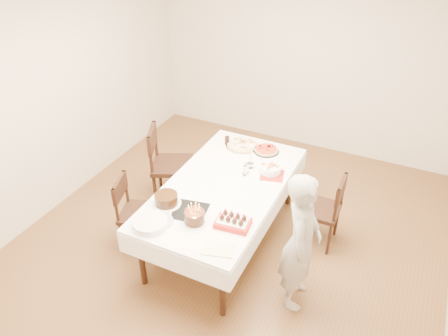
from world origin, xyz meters
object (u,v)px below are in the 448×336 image
at_px(dining_table, 224,213).
at_px(pizza_white, 242,145).
at_px(cola_glass, 227,140).
at_px(strawberry_box, 233,222).
at_px(chair_left_dessert, 140,213).
at_px(person, 301,242).
at_px(taper_candle, 251,156).
at_px(chair_right_savory, 320,209).
at_px(birthday_cake, 194,214).
at_px(pizza_pepperoni, 266,150).
at_px(pasta_bowl, 270,169).
at_px(layer_cake, 166,199).
at_px(chair_left_savory, 172,165).

relative_size(dining_table, pizza_white, 5.41).
distance_m(cola_glass, strawberry_box, 1.49).
height_order(chair_left_dessert, pizza_white, chair_left_dessert).
height_order(person, taper_candle, person).
bearing_deg(strawberry_box, person, 8.26).
height_order(chair_right_savory, chair_left_dessert, chair_right_savory).
bearing_deg(taper_candle, chair_left_dessert, -135.23).
height_order(cola_glass, birthday_cake, birthday_cake).
distance_m(pizza_white, cola_glass, 0.19).
xyz_separation_m(pizza_pepperoni, strawberry_box, (0.20, -1.37, 0.02)).
xyz_separation_m(dining_table, birthday_cake, (0.01, -0.65, 0.47)).
distance_m(taper_candle, cola_glass, 0.58).
distance_m(pizza_pepperoni, strawberry_box, 1.38).
bearing_deg(person, dining_table, 55.81).
bearing_deg(pasta_bowl, taper_candle, -179.11).
bearing_deg(pizza_white, chair_right_savory, -18.60).
bearing_deg(pizza_pepperoni, strawberry_box, -81.77).
relative_size(pasta_bowl, layer_cake, 0.80).
bearing_deg(strawberry_box, layer_cake, 179.54).
distance_m(chair_left_dessert, birthday_cake, 0.91).
relative_size(chair_left_dessert, person, 0.60).
height_order(dining_table, pizza_white, pizza_white).
xyz_separation_m(person, layer_cake, (-1.35, -0.09, 0.09)).
bearing_deg(layer_cake, taper_candle, 63.17).
xyz_separation_m(pizza_pepperoni, pasta_bowl, (0.20, -0.39, 0.02)).
bearing_deg(taper_candle, layer_cake, -116.83).
bearing_deg(dining_table, pasta_bowl, 50.91).
bearing_deg(taper_candle, dining_table, -105.50).
xyz_separation_m(cola_glass, layer_cake, (-0.03, -1.31, 0.01)).
xyz_separation_m(pizza_pepperoni, layer_cake, (-0.52, -1.36, 0.04)).
xyz_separation_m(pizza_white, pizza_pepperoni, (0.30, 0.02, 0.00)).
xyz_separation_m(chair_right_savory, pasta_bowl, (-0.59, -0.01, 0.36)).
xyz_separation_m(taper_candle, birthday_cake, (-0.11, -1.08, -0.06)).
relative_size(chair_left_dessert, pizza_pepperoni, 2.89).
bearing_deg(birthday_cake, chair_left_savory, 130.63).
distance_m(dining_table, chair_left_dessert, 0.91).
xyz_separation_m(chair_right_savory, pizza_pepperoni, (-0.79, 0.38, 0.34)).
bearing_deg(layer_cake, chair_left_savory, 119.32).
distance_m(chair_right_savory, pasta_bowl, 0.69).
relative_size(chair_right_savory, cola_glass, 8.35).
height_order(person, pizza_white, person).
distance_m(dining_table, pizza_white, 0.91).
relative_size(pizza_pepperoni, birthday_cake, 1.56).
bearing_deg(taper_candle, pizza_white, 124.99).
xyz_separation_m(pizza_white, birthday_cake, (0.15, -1.46, 0.08)).
xyz_separation_m(chair_left_dessert, taper_candle, (0.90, 0.89, 0.47)).
bearing_deg(dining_table, chair_left_savory, 155.79).
relative_size(pizza_white, strawberry_box, 1.25).
relative_size(chair_left_savory, birthday_cake, 5.31).
height_order(person, birthday_cake, person).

